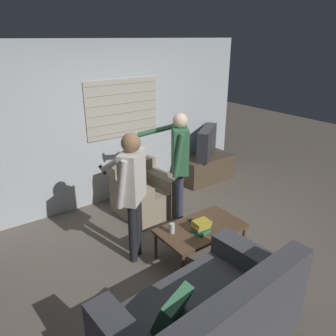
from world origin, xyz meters
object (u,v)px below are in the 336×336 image
object	(u,v)px
armchair_beige	(144,193)
spare_remote	(194,221)
couch_blue	(206,321)
book_stack	(201,226)
tv	(207,142)
person_left_standing	(132,183)
soda_can	(172,228)
coffee_table	(201,230)
person_right_standing	(179,156)

from	to	relation	value
armchair_beige	spare_remote	distance (m)	1.21
couch_blue	book_stack	world-z (taller)	couch_blue
tv	couch_blue	bearing A→B (deg)	11.46
person_left_standing	soda_can	world-z (taller)	person_left_standing
coffee_table	spare_remote	bearing A→B (deg)	83.99
coffee_table	tv	bearing A→B (deg)	46.73
person_left_standing	spare_remote	xyz separation A→B (m)	(0.70, -0.29, -0.60)
armchair_beige	soda_can	distance (m)	1.31
tv	soda_can	distance (m)	2.56
tv	person_left_standing	world-z (taller)	person_left_standing
couch_blue	spare_remote	world-z (taller)	couch_blue
armchair_beige	couch_blue	bearing A→B (deg)	63.74
soda_can	spare_remote	xyz separation A→B (m)	(0.38, 0.04, -0.05)
tv	person_left_standing	distance (m)	2.64
soda_can	person_left_standing	bearing A→B (deg)	133.91
person_left_standing	soda_can	distance (m)	0.72
tv	soda_can	bearing A→B (deg)	2.31
book_stack	spare_remote	bearing A→B (deg)	71.27
person_left_standing	spare_remote	world-z (taller)	person_left_standing
person_left_standing	couch_blue	bearing A→B (deg)	-136.85
spare_remote	tv	bearing A→B (deg)	9.27
soda_can	tv	bearing A→B (deg)	39.11
person_left_standing	person_right_standing	bearing A→B (deg)	-20.63
coffee_table	book_stack	size ratio (longest dim) A/B	4.30
book_stack	coffee_table	bearing A→B (deg)	49.83
couch_blue	armchair_beige	bearing A→B (deg)	65.70
armchair_beige	coffee_table	bearing A→B (deg)	83.08
coffee_table	tv	world-z (taller)	tv
coffee_table	person_right_standing	distance (m)	1.07
armchair_beige	book_stack	distance (m)	1.43
armchair_beige	book_stack	xyz separation A→B (m)	(-0.07, -1.42, 0.15)
person_left_standing	book_stack	bearing A→B (deg)	-79.90
couch_blue	person_left_standing	world-z (taller)	person_left_standing
book_stack	spare_remote	world-z (taller)	book_stack
tv	book_stack	distance (m)	2.46
armchair_beige	person_left_standing	world-z (taller)	person_left_standing
person_right_standing	spare_remote	world-z (taller)	person_right_standing
tv	person_right_standing	size ratio (longest dim) A/B	0.48
person_right_standing	book_stack	distance (m)	1.08
tv	person_left_standing	size ratio (longest dim) A/B	0.50
coffee_table	book_stack	bearing A→B (deg)	-130.17
person_right_standing	spare_remote	size ratio (longest dim) A/B	12.71
couch_blue	person_left_standing	distance (m)	1.66
couch_blue	armchair_beige	world-z (taller)	couch_blue
book_stack	soda_can	distance (m)	0.35
tv	coffee_table	bearing A→B (deg)	9.93
armchair_beige	soda_can	world-z (taller)	armchair_beige
person_left_standing	person_right_standing	distance (m)	1.00
couch_blue	book_stack	size ratio (longest dim) A/B	7.23
person_left_standing	spare_remote	bearing A→B (deg)	-63.21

